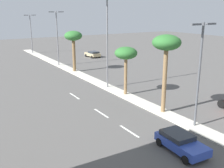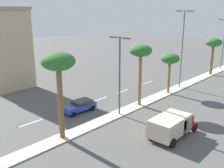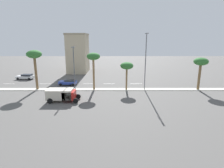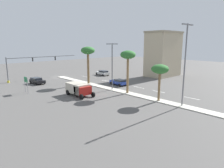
{
  "view_description": "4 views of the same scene",
  "coord_description": "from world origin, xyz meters",
  "px_view_note": "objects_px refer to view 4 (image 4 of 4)",
  "views": [
    {
      "loc": [
        -17.82,
        6.48,
        10.12
      ],
      "look_at": [
        -2.62,
        31.01,
        2.14
      ],
      "focal_mm": 42.45,
      "sensor_mm": 36.0,
      "label": 1
    },
    {
      "loc": [
        19.23,
        -0.88,
        12.21
      ],
      "look_at": [
        -1.54,
        21.97,
        3.32
      ],
      "focal_mm": 42.41,
      "sensor_mm": 36.0,
      "label": 2
    },
    {
      "loc": [
        38.67,
        29.28,
        10.74
      ],
      "look_at": [
        1.47,
        29.32,
        1.61
      ],
      "focal_mm": 29.63,
      "sensor_mm": 36.0,
      "label": 3
    },
    {
      "loc": [
        27.36,
        50.41,
        9.3
      ],
      "look_at": [
        2.08,
        23.32,
        1.75
      ],
      "focal_mm": 32.47,
      "sensor_mm": 36.0,
      "label": 4
    }
  ],
  "objects_px": {
    "sedan_black_right": "(37,81)",
    "directional_road_sign": "(26,81)",
    "street_lamp_leading": "(185,60)",
    "commercial_building": "(163,54)",
    "palm_tree_inboard": "(88,52)",
    "palm_tree_trailing": "(128,57)",
    "street_lamp_far": "(112,62)",
    "traffic_signal_gantry": "(29,64)",
    "box_truck": "(79,89)",
    "sedan_white_left": "(103,73)",
    "palm_tree_left": "(160,70)",
    "sedan_blue_center": "(119,82)"
  },
  "relations": [
    {
      "from": "sedan_white_left",
      "to": "sedan_blue_center",
      "type": "relative_size",
      "value": 1.1
    },
    {
      "from": "street_lamp_far",
      "to": "sedan_blue_center",
      "type": "relative_size",
      "value": 2.15
    },
    {
      "from": "sedan_white_left",
      "to": "sedan_blue_center",
      "type": "height_order",
      "value": "sedan_white_left"
    },
    {
      "from": "palm_tree_trailing",
      "to": "sedan_blue_center",
      "type": "xyz_separation_m",
      "value": [
        -4.22,
        -6.53,
        -6.13
      ]
    },
    {
      "from": "palm_tree_left",
      "to": "street_lamp_leading",
      "type": "relative_size",
      "value": 0.5
    },
    {
      "from": "street_lamp_far",
      "to": "traffic_signal_gantry",
      "type": "bearing_deg",
      "value": -70.65
    },
    {
      "from": "sedan_black_right",
      "to": "palm_tree_inboard",
      "type": "bearing_deg",
      "value": 136.75
    },
    {
      "from": "commercial_building",
      "to": "sedan_white_left",
      "type": "relative_size",
      "value": 2.66
    },
    {
      "from": "commercial_building",
      "to": "palm_tree_trailing",
      "type": "height_order",
      "value": "commercial_building"
    },
    {
      "from": "street_lamp_far",
      "to": "sedan_black_right",
      "type": "xyz_separation_m",
      "value": [
        8.46,
        -16.4,
        -4.76
      ]
    },
    {
      "from": "directional_road_sign",
      "to": "sedan_white_left",
      "type": "relative_size",
      "value": 0.65
    },
    {
      "from": "palm_tree_inboard",
      "to": "sedan_black_right",
      "type": "xyz_separation_m",
      "value": [
        8.69,
        -8.17,
        -6.46
      ]
    },
    {
      "from": "traffic_signal_gantry",
      "to": "box_truck",
      "type": "relative_size",
      "value": 3.36
    },
    {
      "from": "traffic_signal_gantry",
      "to": "box_truck",
      "type": "bearing_deg",
      "value": 91.07
    },
    {
      "from": "palm_tree_inboard",
      "to": "palm_tree_trailing",
      "type": "bearing_deg",
      "value": 89.42
    },
    {
      "from": "commercial_building",
      "to": "sedan_blue_center",
      "type": "height_order",
      "value": "commercial_building"
    },
    {
      "from": "palm_tree_left",
      "to": "sedan_white_left",
      "type": "distance_m",
      "value": 29.0
    },
    {
      "from": "traffic_signal_gantry",
      "to": "box_truck",
      "type": "distance_m",
      "value": 21.74
    },
    {
      "from": "palm_tree_inboard",
      "to": "street_lamp_leading",
      "type": "bearing_deg",
      "value": 90.05
    },
    {
      "from": "directional_road_sign",
      "to": "sedan_blue_center",
      "type": "distance_m",
      "value": 19.17
    },
    {
      "from": "traffic_signal_gantry",
      "to": "directional_road_sign",
      "type": "relative_size",
      "value": 6.22
    },
    {
      "from": "directional_road_sign",
      "to": "palm_tree_inboard",
      "type": "distance_m",
      "value": 14.71
    },
    {
      "from": "sedan_black_right",
      "to": "directional_road_sign",
      "type": "bearing_deg",
      "value": 54.78
    },
    {
      "from": "palm_tree_trailing",
      "to": "sedan_blue_center",
      "type": "height_order",
      "value": "palm_tree_trailing"
    },
    {
      "from": "palm_tree_trailing",
      "to": "box_truck",
      "type": "bearing_deg",
      "value": -32.52
    },
    {
      "from": "sedan_black_right",
      "to": "box_truck",
      "type": "distance_m",
      "value": 15.73
    },
    {
      "from": "palm_tree_trailing",
      "to": "street_lamp_leading",
      "type": "distance_m",
      "value": 10.92
    },
    {
      "from": "palm_tree_trailing",
      "to": "sedan_black_right",
      "type": "bearing_deg",
      "value": -67.3
    },
    {
      "from": "palm_tree_inboard",
      "to": "palm_tree_trailing",
      "type": "relative_size",
      "value": 1.07
    },
    {
      "from": "street_lamp_leading",
      "to": "sedan_white_left",
      "type": "bearing_deg",
      "value": -108.91
    },
    {
      "from": "commercial_building",
      "to": "sedan_black_right",
      "type": "bearing_deg",
      "value": -23.2
    },
    {
      "from": "commercial_building",
      "to": "palm_tree_trailing",
      "type": "relative_size",
      "value": 1.58
    },
    {
      "from": "directional_road_sign",
      "to": "street_lamp_leading",
      "type": "bearing_deg",
      "value": 119.77
    },
    {
      "from": "sedan_blue_center",
      "to": "directional_road_sign",
      "type": "bearing_deg",
      "value": -20.55
    },
    {
      "from": "commercial_building",
      "to": "street_lamp_far",
      "type": "relative_size",
      "value": 1.36
    },
    {
      "from": "commercial_building",
      "to": "sedan_white_left",
      "type": "distance_m",
      "value": 18.01
    },
    {
      "from": "palm_tree_trailing",
      "to": "street_lamp_far",
      "type": "xyz_separation_m",
      "value": [
        0.1,
        -4.08,
        -1.34
      ]
    },
    {
      "from": "street_lamp_leading",
      "to": "sedan_black_right",
      "type": "distance_m",
      "value": 33.16
    },
    {
      "from": "commercial_building",
      "to": "palm_tree_inboard",
      "type": "distance_m",
      "value": 22.92
    },
    {
      "from": "traffic_signal_gantry",
      "to": "sedan_white_left",
      "type": "height_order",
      "value": "traffic_signal_gantry"
    },
    {
      "from": "commercial_building",
      "to": "traffic_signal_gantry",
      "type": "bearing_deg",
      "value": -32.24
    },
    {
      "from": "palm_tree_left",
      "to": "sedan_black_right",
      "type": "bearing_deg",
      "value": -72.91
    },
    {
      "from": "sedan_white_left",
      "to": "box_truck",
      "type": "bearing_deg",
      "value": 39.26
    },
    {
      "from": "commercial_building",
      "to": "box_truck",
      "type": "bearing_deg",
      "value": 4.57
    },
    {
      "from": "palm_tree_inboard",
      "to": "sedan_black_right",
      "type": "bearing_deg",
      "value": -43.25
    },
    {
      "from": "traffic_signal_gantry",
      "to": "sedan_white_left",
      "type": "relative_size",
      "value": 4.04
    },
    {
      "from": "directional_road_sign",
      "to": "street_lamp_leading",
      "type": "relative_size",
      "value": 0.26
    },
    {
      "from": "street_lamp_far",
      "to": "sedan_black_right",
      "type": "height_order",
      "value": "street_lamp_far"
    },
    {
      "from": "traffic_signal_gantry",
      "to": "palm_tree_left",
      "type": "height_order",
      "value": "same"
    },
    {
      "from": "street_lamp_far",
      "to": "sedan_white_left",
      "type": "height_order",
      "value": "street_lamp_far"
    }
  ]
}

